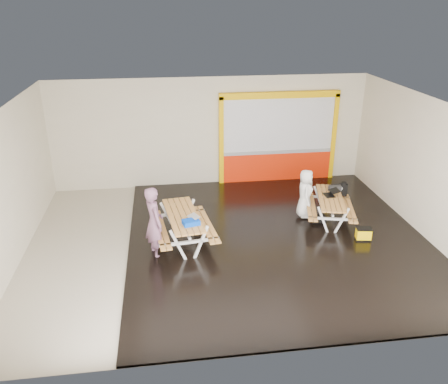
{
  "coord_description": "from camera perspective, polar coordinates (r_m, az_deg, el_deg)",
  "views": [
    {
      "loc": [
        -1.51,
        -10.02,
        5.72
      ],
      "look_at": [
        0.0,
        0.9,
        1.0
      ],
      "focal_mm": 36.59,
      "sensor_mm": 36.0,
      "label": 1
    }
  ],
  "objects": [
    {
      "name": "deck",
      "position": [
        11.85,
        6.63,
        -5.71
      ],
      "size": [
        7.5,
        7.98,
        0.05
      ],
      "primitive_type": "cube",
      "color": "black",
      "rests_on": "room"
    },
    {
      "name": "kiosk",
      "position": [
        15.06,
        6.77,
        6.52
      ],
      "size": [
        3.88,
        0.16,
        3.0
      ],
      "color": "red",
      "rests_on": "room"
    },
    {
      "name": "person_right",
      "position": [
        12.69,
        10.11,
        -0.16
      ],
      "size": [
        0.54,
        0.73,
        1.35
      ],
      "primitive_type": "imported",
      "rotation": [
        0.0,
        0.0,
        1.38
      ],
      "color": "white",
      "rests_on": "deck"
    },
    {
      "name": "picnic_table_right",
      "position": [
        12.72,
        13.11,
        -1.36
      ],
      "size": [
        1.65,
        2.09,
        0.74
      ],
      "color": "#CF8F45",
      "rests_on": "deck"
    },
    {
      "name": "picnic_table_left",
      "position": [
        11.29,
        -5.13,
        -3.7
      ],
      "size": [
        1.65,
        2.23,
        0.83
      ],
      "color": "#CF8F45",
      "rests_on": "deck"
    },
    {
      "name": "room",
      "position": [
        10.89,
        0.65,
        1.78
      ],
      "size": [
        10.02,
        8.02,
        3.52
      ],
      "color": "#B9AF9C",
      "rests_on": "ground"
    },
    {
      "name": "toolbox",
      "position": [
        13.08,
        13.67,
        0.46
      ],
      "size": [
        0.34,
        0.18,
        0.2
      ],
      "color": "black",
      "rests_on": "picnic_table_right"
    },
    {
      "name": "fluke_bag",
      "position": [
        12.09,
        17.03,
        -5.05
      ],
      "size": [
        0.41,
        0.3,
        0.33
      ],
      "color": "black",
      "rests_on": "deck"
    },
    {
      "name": "backpack",
      "position": [
        13.45,
        14.67,
        0.38
      ],
      "size": [
        0.27,
        0.22,
        0.39
      ],
      "color": "black",
      "rests_on": "picnic_table_right"
    },
    {
      "name": "laptop_left",
      "position": [
        10.8,
        -4.25,
        -3.54
      ],
      "size": [
        0.46,
        0.44,
        0.15
      ],
      "color": "silver",
      "rests_on": "picnic_table_left"
    },
    {
      "name": "blue_pouch",
      "position": [
        10.69,
        -4.15,
        -3.79
      ],
      "size": [
        0.44,
        0.35,
        0.11
      ],
      "primitive_type": "cube",
      "rotation": [
        0.0,
        0.0,
        0.24
      ],
      "color": "#043BBF",
      "rests_on": "picnic_table_left"
    },
    {
      "name": "dark_case",
      "position": [
        12.81,
        11.71,
        -3.26
      ],
      "size": [
        0.38,
        0.29,
        0.14
      ],
      "primitive_type": "cube",
      "rotation": [
        0.0,
        0.0,
        -0.02
      ],
      "color": "black",
      "rests_on": "deck"
    },
    {
      "name": "person_left",
      "position": [
        10.81,
        -8.71,
        -3.79
      ],
      "size": [
        0.61,
        0.75,
        1.77
      ],
      "primitive_type": "imported",
      "rotation": [
        0.0,
        0.0,
        1.91
      ],
      "color": "#784F68",
      "rests_on": "deck"
    },
    {
      "name": "laptop_right",
      "position": [
        12.76,
        13.21,
        -0.18
      ],
      "size": [
        0.4,
        0.36,
        0.17
      ],
      "color": "black",
      "rests_on": "picnic_table_right"
    }
  ]
}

